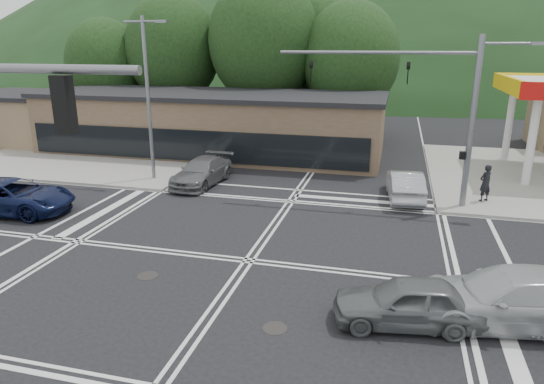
% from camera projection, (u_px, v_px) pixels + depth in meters
% --- Properties ---
extents(ground, '(120.00, 120.00, 0.00)m').
position_uv_depth(ground, '(249.00, 261.00, 17.70)').
color(ground, black).
rests_on(ground, ground).
extents(sidewalk_nw, '(16.00, 16.00, 0.15)m').
position_uv_depth(sidewalk_nw, '(112.00, 152.00, 35.14)').
color(sidewalk_nw, gray).
rests_on(sidewalk_nw, ground).
extents(commercial_row, '(24.00, 8.00, 4.00)m').
position_uv_depth(commercial_row, '(212.00, 125.00, 34.75)').
color(commercial_row, brown).
rests_on(commercial_row, ground).
extents(commercial_nw, '(8.00, 7.00, 3.60)m').
position_uv_depth(commercial_nw, '(24.00, 119.00, 38.63)').
color(commercial_nw, '#846B4F').
rests_on(commercial_nw, ground).
extents(hill_north, '(252.00, 126.00, 140.00)m').
position_uv_depth(hill_north, '(376.00, 81.00, 100.96)').
color(hill_north, '#1A3216').
rests_on(hill_north, ground).
extents(tree_n_a, '(8.00, 8.00, 11.75)m').
position_uv_depth(tree_n_a, '(173.00, 49.00, 41.15)').
color(tree_n_a, '#382619').
rests_on(tree_n_a, ground).
extents(tree_n_b, '(9.00, 9.00, 12.98)m').
position_uv_depth(tree_n_b, '(264.00, 41.00, 39.04)').
color(tree_n_b, '#382619').
rests_on(tree_n_b, ground).
extents(tree_n_c, '(7.60, 7.60, 10.87)m').
position_uv_depth(tree_n_c, '(350.00, 58.00, 37.75)').
color(tree_n_c, '#382619').
rests_on(tree_n_c, ground).
extents(tree_n_d, '(6.80, 6.80, 9.76)m').
position_uv_depth(tree_n_d, '(106.00, 64.00, 42.04)').
color(tree_n_d, '#382619').
rests_on(tree_n_d, ground).
extents(tree_n_e, '(8.40, 8.40, 11.98)m').
position_uv_depth(tree_n_e, '(321.00, 49.00, 41.98)').
color(tree_n_e, '#382619').
rests_on(tree_n_e, ground).
extents(streetlight_nw, '(2.50, 0.25, 9.00)m').
position_uv_depth(streetlight_nw, '(149.00, 92.00, 26.55)').
color(streetlight_nw, slate).
rests_on(streetlight_nw, ground).
extents(signal_mast_ne, '(11.65, 0.30, 8.00)m').
position_uv_depth(signal_mast_ne, '(445.00, 101.00, 22.13)').
color(signal_mast_ne, slate).
rests_on(signal_mast_ne, ground).
extents(car_blue_west, '(5.90, 3.13, 1.58)m').
position_uv_depth(car_blue_west, '(12.00, 196.00, 22.53)').
color(car_blue_west, '#0C1335').
rests_on(car_blue_west, ground).
extents(car_grey_center, '(4.35, 2.29, 1.41)m').
position_uv_depth(car_grey_center, '(408.00, 302.00, 13.51)').
color(car_grey_center, slate).
rests_on(car_grey_center, ground).
extents(car_silver_east, '(5.85, 3.04, 1.62)m').
position_uv_depth(car_silver_east, '(512.00, 298.00, 13.51)').
color(car_silver_east, '#ACAFB3').
rests_on(car_silver_east, ground).
extents(car_queue_a, '(2.03, 4.68, 1.50)m').
position_uv_depth(car_queue_a, '(405.00, 185.00, 24.49)').
color(car_queue_a, '#A3A6AA').
rests_on(car_queue_a, ground).
extents(car_queue_b, '(2.58, 4.89, 1.59)m').
position_uv_depth(car_queue_b, '(337.00, 147.00, 33.21)').
color(car_queue_b, silver).
rests_on(car_queue_b, ground).
extents(car_northbound, '(2.49, 5.15, 1.45)m').
position_uv_depth(car_northbound, '(202.00, 172.00, 27.13)').
color(car_northbound, '#5B5D60').
rests_on(car_northbound, ground).
extents(pedestrian, '(0.80, 0.75, 1.83)m').
position_uv_depth(pedestrian, '(485.00, 183.00, 23.68)').
color(pedestrian, black).
rests_on(pedestrian, sidewalk_ne).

